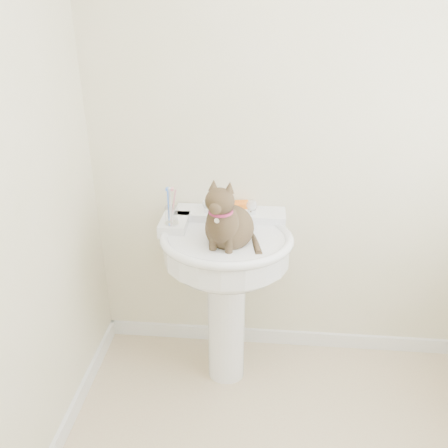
# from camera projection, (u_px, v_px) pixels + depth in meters

# --- Properties ---
(wall_back) EXTENTS (2.20, 0.00, 2.50)m
(wall_back) POSITION_uv_depth(u_px,v_px,m) (306.00, 141.00, 2.32)
(wall_back) COLOR beige
(wall_back) RESTS_ON ground
(baseboard_back) EXTENTS (2.20, 0.02, 0.09)m
(baseboard_back) POSITION_uv_depth(u_px,v_px,m) (291.00, 337.00, 2.84)
(baseboard_back) COLOR white
(baseboard_back) RESTS_ON floor
(pedestal_sink) EXTENTS (0.65, 0.64, 0.90)m
(pedestal_sink) POSITION_uv_depth(u_px,v_px,m) (226.00, 264.00, 2.32)
(pedestal_sink) COLOR white
(pedestal_sink) RESTS_ON floor
(faucet) EXTENTS (0.28, 0.12, 0.14)m
(faucet) POSITION_uv_depth(u_px,v_px,m) (229.00, 207.00, 2.36)
(faucet) COLOR silver
(faucet) RESTS_ON pedestal_sink
(soap_bar) EXTENTS (0.10, 0.07, 0.03)m
(soap_bar) POSITION_uv_depth(u_px,v_px,m) (240.00, 205.00, 2.46)
(soap_bar) COLOR orange
(soap_bar) RESTS_ON pedestal_sink
(toothbrush_cup) EXTENTS (0.07, 0.07, 0.18)m
(toothbrush_cup) POSITION_uv_depth(u_px,v_px,m) (171.00, 215.00, 2.26)
(toothbrush_cup) COLOR silver
(toothbrush_cup) RESTS_ON pedestal_sink
(cat) EXTENTS (0.25, 0.32, 0.46)m
(cat) POSITION_uv_depth(u_px,v_px,m) (228.00, 224.00, 2.16)
(cat) COLOR #4C3C22
(cat) RESTS_ON pedestal_sink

